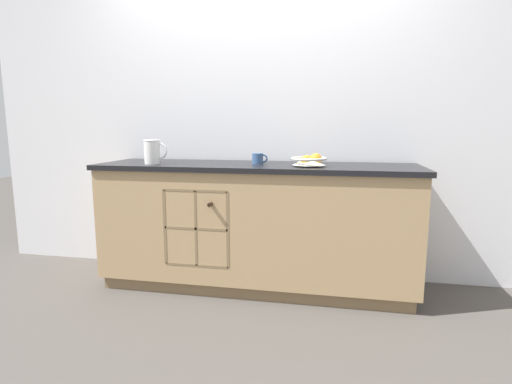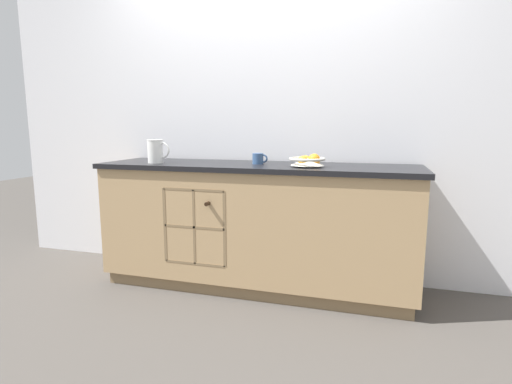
% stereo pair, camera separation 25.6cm
% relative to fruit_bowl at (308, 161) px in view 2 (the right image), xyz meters
% --- Properties ---
extents(ground_plane, '(14.00, 14.00, 0.00)m').
position_rel_fruit_bowl_xyz_m(ground_plane, '(-0.38, 0.08, -0.94)').
color(ground_plane, '#4C4742').
extents(back_wall, '(4.60, 0.06, 2.55)m').
position_rel_fruit_bowl_xyz_m(back_wall, '(-0.38, 0.44, 0.34)').
color(back_wall, white).
rests_on(back_wall, ground_plane).
extents(kitchen_island, '(2.24, 0.62, 0.90)m').
position_rel_fruit_bowl_xyz_m(kitchen_island, '(-0.38, 0.08, -0.48)').
color(kitchen_island, olive).
rests_on(kitchen_island, ground_plane).
extents(fruit_bowl, '(0.24, 0.24, 0.09)m').
position_rel_fruit_bowl_xyz_m(fruit_bowl, '(0.00, 0.00, 0.00)').
color(fruit_bowl, silver).
rests_on(fruit_bowl, kitchen_island).
extents(white_pitcher, '(0.17, 0.11, 0.17)m').
position_rel_fruit_bowl_xyz_m(white_pitcher, '(-1.10, -0.03, 0.05)').
color(white_pitcher, white).
rests_on(white_pitcher, kitchen_island).
extents(ceramic_mug, '(0.11, 0.08, 0.08)m').
position_rel_fruit_bowl_xyz_m(ceramic_mug, '(-0.36, 0.10, -0.00)').
color(ceramic_mug, '#385684').
rests_on(ceramic_mug, kitchen_island).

